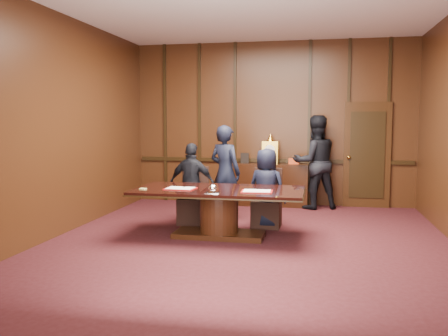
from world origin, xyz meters
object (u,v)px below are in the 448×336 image
at_px(sideboard, 270,183).
at_px(signatory_right, 266,188).
at_px(witness_right, 315,162).
at_px(signatory_left, 192,184).
at_px(conference_table, 219,205).
at_px(witness_left, 225,172).

relative_size(sideboard, signatory_right, 1.18).
xyz_separation_m(signatory_right, witness_right, (0.79, 1.97, 0.29)).
bearing_deg(signatory_left, signatory_right, -173.74).
xyz_separation_m(conference_table, witness_left, (-0.17, 1.35, 0.36)).
height_order(conference_table, witness_right, witness_right).
relative_size(signatory_right, witness_left, 0.78).
height_order(signatory_right, witness_left, witness_left).
relative_size(signatory_left, signatory_right, 1.06).
relative_size(conference_table, witness_left, 1.51).
bearing_deg(sideboard, signatory_left, -118.34).
xyz_separation_m(sideboard, signatory_right, (0.15, -2.13, 0.19)).
xyz_separation_m(sideboard, conference_table, (-0.50, -2.93, 0.02)).
height_order(signatory_left, signatory_right, signatory_left).
height_order(signatory_right, witness_right, witness_right).
xyz_separation_m(sideboard, signatory_left, (-1.15, -2.13, 0.23)).
height_order(sideboard, witness_left, witness_left).
xyz_separation_m(signatory_left, witness_right, (2.09, 1.97, 0.25)).
bearing_deg(signatory_right, witness_left, -17.09).
xyz_separation_m(signatory_left, witness_left, (0.48, 0.55, 0.15)).
bearing_deg(sideboard, witness_left, -112.98).
height_order(sideboard, signatory_left, sideboard).
bearing_deg(witness_right, signatory_left, 23.34).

